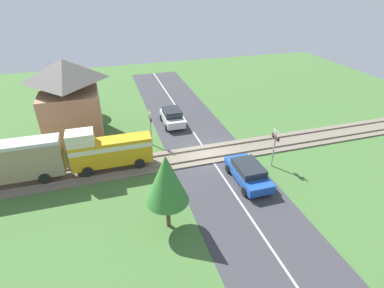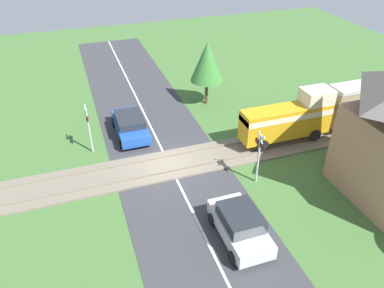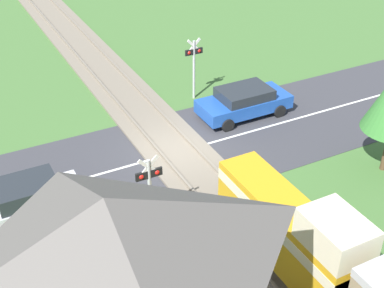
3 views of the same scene
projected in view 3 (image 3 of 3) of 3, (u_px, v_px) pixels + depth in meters
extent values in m
plane|color=#426B33|center=(177.00, 153.00, 22.19)|extent=(60.00, 60.00, 0.00)
cube|color=#38383D|center=(177.00, 153.00, 22.18)|extent=(48.00, 6.40, 0.02)
cube|color=silver|center=(177.00, 152.00, 22.18)|extent=(48.00, 0.12, 0.00)
cube|color=#756B5B|center=(177.00, 152.00, 22.15)|extent=(2.80, 48.00, 0.12)
cube|color=slate|center=(192.00, 145.00, 22.37)|extent=(0.10, 48.00, 0.12)
cube|color=slate|center=(161.00, 154.00, 21.81)|extent=(0.10, 48.00, 0.12)
cube|color=gold|center=(286.00, 230.00, 15.81)|extent=(1.35, 5.69, 1.90)
cube|color=beige|center=(288.00, 216.00, 15.53)|extent=(1.37, 5.69, 0.36)
cube|color=beige|center=(336.00, 234.00, 13.61)|extent=(1.35, 1.82, 0.90)
cylinder|color=black|center=(269.00, 213.00, 17.96)|extent=(0.14, 0.76, 0.76)
cylinder|color=black|center=(232.00, 226.00, 17.40)|extent=(0.14, 0.76, 0.76)
cylinder|color=black|center=(341.00, 286.00, 15.23)|extent=(0.14, 0.76, 0.76)
cube|color=#1E4CA8|center=(244.00, 104.00, 24.56)|extent=(4.28, 1.81, 0.60)
cube|color=#23282D|center=(244.00, 93.00, 24.28)|extent=(2.35, 1.66, 0.46)
cylinder|color=black|center=(228.00, 125.00, 23.50)|extent=(0.60, 0.18, 0.60)
cylinder|color=black|center=(208.00, 108.00, 24.86)|extent=(0.60, 0.18, 0.60)
cylinder|color=black|center=(280.00, 111.00, 24.59)|extent=(0.60, 0.18, 0.60)
cylinder|color=black|center=(258.00, 95.00, 25.94)|extent=(0.60, 0.18, 0.60)
cube|color=silver|center=(30.00, 204.00, 18.30)|extent=(3.69, 1.70, 0.67)
cube|color=#23282D|center=(27.00, 190.00, 17.97)|extent=(2.03, 1.57, 0.59)
cylinder|color=black|center=(59.00, 189.00, 19.59)|extent=(0.60, 0.18, 0.60)
cylinder|color=black|center=(72.00, 216.00, 18.31)|extent=(0.60, 0.18, 0.60)
cylinder|color=black|center=(0.00, 238.00, 17.38)|extent=(0.60, 0.18, 0.60)
cylinder|color=#B7B7B7|center=(194.00, 70.00, 25.56)|extent=(0.12, 0.12, 2.98)
cube|color=black|center=(194.00, 52.00, 25.05)|extent=(0.90, 0.08, 0.28)
sphere|color=red|center=(199.00, 51.00, 25.15)|extent=(0.18, 0.18, 0.18)
sphere|color=red|center=(189.00, 53.00, 24.94)|extent=(0.18, 0.18, 0.18)
cube|color=silver|center=(194.00, 46.00, 24.89)|extent=(0.72, 0.04, 0.72)
cube|color=silver|center=(194.00, 46.00, 24.89)|extent=(0.72, 0.04, 0.72)
cylinder|color=#B7B7B7|center=(150.00, 198.00, 17.22)|extent=(0.12, 0.12, 2.98)
cube|color=black|center=(149.00, 174.00, 16.71)|extent=(0.90, 0.08, 0.28)
sphere|color=red|center=(141.00, 177.00, 16.61)|extent=(0.18, 0.18, 0.18)
sphere|color=red|center=(157.00, 172.00, 16.82)|extent=(0.18, 0.18, 0.18)
cube|color=silver|center=(149.00, 167.00, 16.56)|extent=(0.72, 0.04, 0.72)
cube|color=silver|center=(149.00, 167.00, 16.56)|extent=(0.72, 0.04, 0.72)
pyramid|color=#5B5651|center=(108.00, 237.00, 8.93)|extent=(5.66, 4.91, 1.67)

